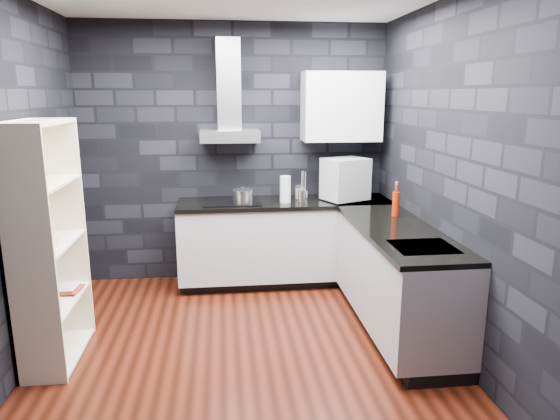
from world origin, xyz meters
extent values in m
plane|color=#46170C|center=(0.00, 0.00, 0.00)|extent=(3.20, 3.20, 0.00)
cube|color=black|center=(0.00, 1.62, 1.35)|extent=(3.20, 0.05, 2.70)
cube|color=black|center=(0.00, -1.62, 1.35)|extent=(3.20, 0.05, 2.70)
cube|color=black|center=(-1.62, 0.00, 1.35)|extent=(0.05, 3.20, 2.70)
cube|color=black|center=(1.62, 0.00, 1.35)|extent=(0.05, 3.20, 2.70)
cube|color=black|center=(0.50, 1.34, 0.05)|extent=(2.18, 0.50, 0.10)
cube|color=black|center=(1.34, 0.10, 0.05)|extent=(0.50, 1.78, 0.10)
cube|color=#B5B5B9|center=(0.50, 1.30, 0.48)|extent=(2.20, 0.60, 0.76)
cube|color=#B5B5B9|center=(1.30, 0.10, 0.48)|extent=(0.60, 1.80, 0.76)
cube|color=black|center=(0.50, 1.29, 0.88)|extent=(2.20, 0.62, 0.04)
cube|color=black|center=(1.29, 0.10, 0.88)|extent=(0.62, 1.80, 0.04)
cube|color=black|center=(1.30, 1.30, 0.88)|extent=(0.62, 0.62, 0.04)
cube|color=silver|center=(-0.05, 1.43, 1.56)|extent=(0.60, 0.34, 0.12)
cube|color=silver|center=(-0.05, 1.50, 2.07)|extent=(0.24, 0.20, 0.90)
cube|color=silver|center=(1.10, 1.43, 1.85)|extent=(0.80, 0.35, 0.70)
cube|color=black|center=(-0.05, 1.30, 0.91)|extent=(0.58, 0.50, 0.01)
cube|color=silver|center=(1.30, -0.40, 0.89)|extent=(0.44, 0.40, 0.01)
cylinder|color=silver|center=(0.06, 1.19, 0.97)|extent=(0.22, 0.22, 0.12)
cylinder|color=white|center=(0.49, 1.22, 1.04)|extent=(0.15, 0.15, 0.27)
cylinder|color=tan|center=(0.67, 1.39, 0.96)|extent=(0.11, 0.11, 0.12)
cylinder|color=silver|center=(0.67, 1.21, 0.96)|extent=(0.09, 0.09, 0.12)
cube|color=#A0A2A7|center=(1.12, 1.24, 1.12)|extent=(0.52, 0.47, 0.42)
cylinder|color=#951C05|center=(1.41, 0.53, 1.01)|extent=(0.07, 0.07, 0.22)
cube|color=#F3E8C8|center=(-1.42, -0.04, 0.90)|extent=(0.47, 0.85, 1.80)
imported|color=white|center=(-1.42, -0.16, 0.94)|extent=(0.27, 0.27, 0.06)
imported|color=maroon|center=(-1.43, 0.13, 0.57)|extent=(0.16, 0.04, 0.21)
imported|color=#B2B2B2|center=(-1.45, 0.15, 0.59)|extent=(0.16, 0.04, 0.21)
camera|label=1|loc=(-0.13, -3.72, 1.98)|focal=32.00mm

